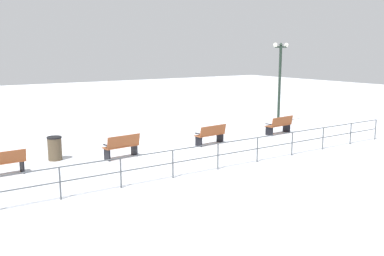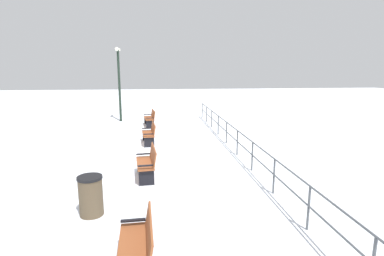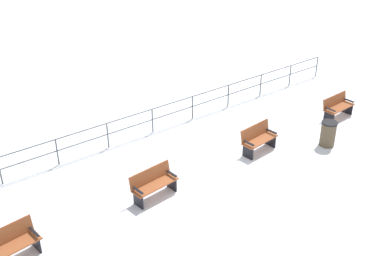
{
  "view_description": "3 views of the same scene",
  "coord_description": "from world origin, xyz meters",
  "px_view_note": "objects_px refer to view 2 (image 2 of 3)",
  "views": [
    {
      "loc": [
        -15.53,
        9.09,
        4.28
      ],
      "look_at": [
        -1.5,
        -0.25,
        1.19
      ],
      "focal_mm": 40.17,
      "sensor_mm": 36.0,
      "label": 1
    },
    {
      "loc": [
        -0.49,
        11.16,
        3.32
      ],
      "look_at": [
        -1.61,
        1.33,
        1.38
      ],
      "focal_mm": 28.04,
      "sensor_mm": 36.0,
      "label": 2
    },
    {
      "loc": [
        9.92,
        -8.36,
        8.63
      ],
      "look_at": [
        -1.16,
        0.06,
        1.18
      ],
      "focal_mm": 44.05,
      "sensor_mm": 36.0,
      "label": 3
    }
  ],
  "objects_px": {
    "bench_second": "(150,133)",
    "bench_third": "(148,162)",
    "trash_bin": "(91,196)",
    "bench_nearest": "(150,118)",
    "bench_fourth": "(139,245)",
    "lamppost_near": "(119,76)"
  },
  "relations": [
    {
      "from": "bench_third",
      "to": "lamppost_near",
      "type": "distance_m",
      "value": 11.15
    },
    {
      "from": "bench_nearest",
      "to": "bench_fourth",
      "type": "bearing_deg",
      "value": 83.71
    },
    {
      "from": "bench_nearest",
      "to": "lamppost_near",
      "type": "relative_size",
      "value": 0.36
    },
    {
      "from": "bench_fourth",
      "to": "bench_third",
      "type": "bearing_deg",
      "value": -93.21
    },
    {
      "from": "bench_nearest",
      "to": "bench_third",
      "type": "distance_m",
      "value": 8.82
    },
    {
      "from": "bench_nearest",
      "to": "bench_second",
      "type": "distance_m",
      "value": 4.41
    },
    {
      "from": "bench_nearest",
      "to": "bench_second",
      "type": "xyz_separation_m",
      "value": [
        -0.07,
        4.41,
        -0.0
      ]
    },
    {
      "from": "bench_third",
      "to": "lamppost_near",
      "type": "bearing_deg",
      "value": -84.7
    },
    {
      "from": "bench_second",
      "to": "trash_bin",
      "type": "distance_m",
      "value": 6.81
    },
    {
      "from": "bench_nearest",
      "to": "lamppost_near",
      "type": "bearing_deg",
      "value": -50.35
    },
    {
      "from": "trash_bin",
      "to": "bench_second",
      "type": "bearing_deg",
      "value": -99.93
    },
    {
      "from": "bench_second",
      "to": "bench_fourth",
      "type": "bearing_deg",
      "value": 84.69
    },
    {
      "from": "trash_bin",
      "to": "bench_third",
      "type": "bearing_deg",
      "value": -117.99
    },
    {
      "from": "bench_second",
      "to": "trash_bin",
      "type": "xyz_separation_m",
      "value": [
        1.17,
        6.71,
        -0.01
      ]
    },
    {
      "from": "bench_third",
      "to": "trash_bin",
      "type": "bearing_deg",
      "value": 56.33
    },
    {
      "from": "bench_third",
      "to": "bench_second",
      "type": "bearing_deg",
      "value": -95.08
    },
    {
      "from": "bench_fourth",
      "to": "trash_bin",
      "type": "bearing_deg",
      "value": -63.32
    },
    {
      "from": "bench_second",
      "to": "bench_third",
      "type": "distance_m",
      "value": 4.41
    },
    {
      "from": "bench_fourth",
      "to": "lamppost_near",
      "type": "xyz_separation_m",
      "value": [
        2.06,
        -15.09,
        2.45
      ]
    },
    {
      "from": "lamppost_near",
      "to": "bench_second",
      "type": "bearing_deg",
      "value": 107.9
    },
    {
      "from": "bench_second",
      "to": "bench_third",
      "type": "height_order",
      "value": "bench_third"
    },
    {
      "from": "bench_second",
      "to": "lamppost_near",
      "type": "relative_size",
      "value": 0.33
    }
  ]
}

